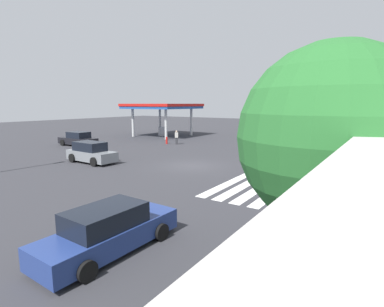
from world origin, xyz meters
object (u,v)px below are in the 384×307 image
Objects in this scene: car_0 at (109,231)px; car_1 at (91,153)px; tree_corner_b at (332,138)px; traffic_signal_mast at (314,97)px; car_3 at (78,139)px; car_4 at (288,139)px; fire_hydrant at (167,140)px; pedestrian at (176,137)px.

car_0 is 15.76m from car_1.
car_1 is 0.76× the size of tree_corner_b.
car_0 is at bearing 39.67° from traffic_signal_mast.
car_3 is 1.14× the size of car_4.
car_0 is 5.72× the size of fire_hydrant.
car_3 is 0.81× the size of tree_corner_b.
car_0 is 1.02× the size of car_3.
car_1 is 12.71m from pedestrian.
tree_corner_b reaches higher than pedestrian.
car_0 is 25.80m from pedestrian.
pedestrian is (21.92, 13.60, 0.20)m from car_0.
car_4 is 29.37m from tree_corner_b.
car_4 is (8.62, 4.39, -4.57)m from traffic_signal_mast.
traffic_signal_mast is 1.44× the size of car_0.
car_1 is 21.11m from tree_corner_b.
car_1 is 1.07× the size of car_4.
car_1 is 5.28× the size of fire_hydrant.
car_4 is (28.45, 2.54, -0.04)m from car_0.
traffic_signal_mast is 1.56× the size of car_1.
car_3 is at bearing 151.00° from car_1.
traffic_signal_mast is 1.67× the size of car_4.
car_4 is at bearing 17.50° from tree_corner_b.
traffic_signal_mast reaches higher than pedestrian.
car_4 is 14.06m from fire_hydrant.
car_1 is (-10.59, 14.61, -4.42)m from traffic_signal_mast.
tree_corner_b is 29.89m from fire_hydrant.
traffic_signal_mast is 17.40m from fire_hydrant.
tree_corner_b is (0.62, -6.24, 3.33)m from car_0.
fire_hydrant is (-6.89, 12.25, -0.23)m from car_4.
pedestrian is 0.27× the size of tree_corner_b.
tree_corner_b is (-8.62, -19.00, 3.22)m from car_1.
car_0 reaches higher than fire_hydrant.
car_4 is 4.93× the size of fire_hydrant.
car_0 is 3.04× the size of pedestrian.
car_4 is at bearing 6.49° from car_0.
fire_hydrant is at bearing 100.80° from car_1.
tree_corner_b is (-14.16, -28.41, 3.29)m from car_3.
car_1 reaches higher than pedestrian.
car_4 is at bearing 78.42° from pedestrian.
pedestrian is (-6.53, 11.07, 0.24)m from car_4.
tree_corner_b is (-19.21, -4.39, -1.20)m from traffic_signal_mast.
pedestrian is at bearing -52.69° from traffic_signal_mast.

